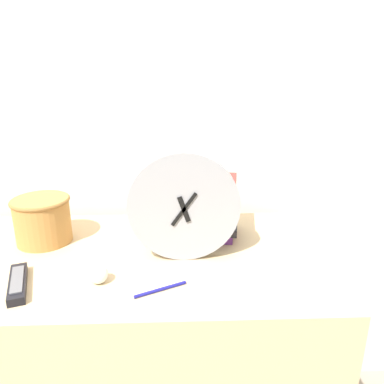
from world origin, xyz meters
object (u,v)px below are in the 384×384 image
at_px(desk_clock, 184,207).
at_px(crumpled_paper_ball, 98,274).
at_px(book_stack, 200,207).
at_px(pen, 161,289).
at_px(basket, 42,218).
at_px(tv_remote, 18,283).

distance_m(desk_clock, crumpled_paper_ball, 0.27).
bearing_deg(book_stack, pen, -109.86).
relative_size(basket, pen, 1.38).
bearing_deg(pen, tv_remote, 175.14).
bearing_deg(crumpled_paper_ball, tv_remote, -176.14).
xyz_separation_m(desk_clock, book_stack, (0.05, 0.15, -0.06)).
height_order(desk_clock, crumpled_paper_ball, desk_clock).
distance_m(desk_clock, book_stack, 0.17).
xyz_separation_m(tv_remote, crumpled_paper_ball, (0.19, 0.01, 0.01)).
xyz_separation_m(desk_clock, pen, (-0.06, -0.16, -0.14)).
bearing_deg(crumpled_paper_ball, desk_clock, 29.08).
relative_size(book_stack, basket, 1.54).
bearing_deg(desk_clock, basket, 164.12).
relative_size(desk_clock, book_stack, 1.15).
xyz_separation_m(crumpled_paper_ball, pen, (0.15, -0.04, -0.02)).
bearing_deg(pen, book_stack, 70.14).
xyz_separation_m(book_stack, pen, (-0.11, -0.30, -0.09)).
height_order(book_stack, tv_remote, book_stack).
bearing_deg(desk_clock, tv_remote, -162.01).
relative_size(tv_remote, crumpled_paper_ball, 3.62).
height_order(desk_clock, book_stack, desk_clock).
bearing_deg(basket, desk_clock, -15.88).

